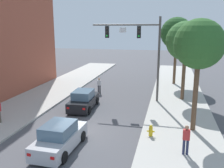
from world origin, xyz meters
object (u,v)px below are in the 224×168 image
(fire_hydrant, at_px, (151,131))
(street_tree_nearest, at_px, (199,45))
(car_following_silver, at_px, (60,138))
(pedestrian_crossing_road, at_px, (99,85))
(pedestrian_sidewalk_right_walker, at_px, (186,138))
(street_tree_third, at_px, (177,33))
(car_lead_black, at_px, (84,100))
(street_tree_second, at_px, (186,41))
(traffic_signal_mast, at_px, (140,44))

(fire_hydrant, distance_m, street_tree_nearest, 6.06)
(car_following_silver, height_order, pedestrian_crossing_road, pedestrian_crossing_road)
(pedestrian_sidewalk_right_walker, bearing_deg, street_tree_nearest, 79.45)
(street_tree_third, bearing_deg, car_lead_black, -124.81)
(car_following_silver, relative_size, fire_hydrant, 5.96)
(fire_hydrant, xyz_separation_m, street_tree_second, (2.23, 8.86, 5.01))
(car_following_silver, height_order, street_tree_second, street_tree_second)
(street_tree_second, height_order, street_tree_third, street_tree_third)
(pedestrian_crossing_road, relative_size, pedestrian_sidewalk_right_walker, 1.00)
(car_lead_black, distance_m, street_tree_third, 14.21)
(car_following_silver, relative_size, pedestrian_crossing_road, 2.61)
(car_lead_black, xyz_separation_m, car_following_silver, (1.13, -7.23, 0.00))
(pedestrian_sidewalk_right_walker, height_order, fire_hydrant, pedestrian_sidewalk_right_walker)
(car_lead_black, height_order, street_tree_third, street_tree_third)
(traffic_signal_mast, relative_size, street_tree_third, 0.97)
(street_tree_nearest, bearing_deg, car_lead_black, 161.14)
(pedestrian_crossing_road, relative_size, street_tree_second, 0.23)
(pedestrian_crossing_road, bearing_deg, street_tree_second, -5.48)
(pedestrian_crossing_road, bearing_deg, car_following_silver, -84.35)
(fire_hydrant, bearing_deg, street_tree_second, 75.84)
(traffic_signal_mast, height_order, street_tree_nearest, traffic_signal_mast)
(car_following_silver, bearing_deg, street_tree_third, 70.49)
(car_lead_black, bearing_deg, pedestrian_sidewalk_right_walker, -39.08)
(street_tree_second, bearing_deg, traffic_signal_mast, -163.44)
(street_tree_third, bearing_deg, car_following_silver, -109.51)
(car_lead_black, distance_m, car_following_silver, 7.32)
(car_following_silver, xyz_separation_m, pedestrian_sidewalk_right_walker, (6.85, 0.75, 0.34))
(car_lead_black, bearing_deg, traffic_signal_mast, 36.11)
(car_following_silver, bearing_deg, pedestrian_crossing_road, 95.65)
(car_following_silver, relative_size, street_tree_nearest, 0.60)
(pedestrian_crossing_road, bearing_deg, car_lead_black, -89.00)
(fire_hydrant, bearing_deg, traffic_signal_mast, 102.68)
(car_following_silver, bearing_deg, street_tree_second, 58.36)
(car_following_silver, distance_m, street_tree_third, 19.87)
(car_following_silver, bearing_deg, street_tree_nearest, 29.70)
(street_tree_nearest, bearing_deg, fire_hydrant, -148.53)
(car_lead_black, relative_size, fire_hydrant, 5.99)
(traffic_signal_mast, bearing_deg, car_lead_black, -143.89)
(car_lead_black, height_order, street_tree_second, street_tree_second)
(car_lead_black, relative_size, car_following_silver, 1.01)
(car_following_silver, height_order, fire_hydrant, car_following_silver)
(traffic_signal_mast, distance_m, street_tree_third, 8.40)
(pedestrian_sidewalk_right_walker, distance_m, street_tree_third, 18.01)
(pedestrian_crossing_road, distance_m, street_tree_third, 10.82)
(pedestrian_sidewalk_right_walker, bearing_deg, car_following_silver, -173.74)
(car_following_silver, height_order, street_tree_nearest, street_tree_nearest)
(street_tree_nearest, distance_m, street_tree_third, 13.82)
(car_lead_black, xyz_separation_m, street_tree_third, (7.53, 10.83, 5.30))
(traffic_signal_mast, height_order, car_following_silver, traffic_signal_mast)
(pedestrian_crossing_road, bearing_deg, traffic_signal_mast, -24.39)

